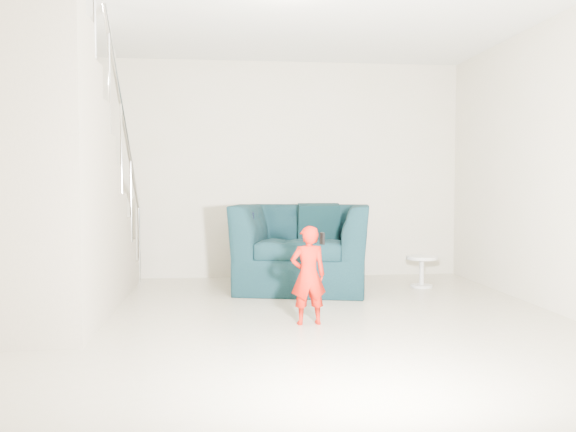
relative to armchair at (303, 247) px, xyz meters
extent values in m
plane|color=tan|center=(-0.38, -1.80, -0.47)|extent=(5.50, 5.50, 0.00)
plane|color=#BDB79A|center=(-0.38, 0.95, 0.88)|extent=(5.00, 0.00, 5.00)
plane|color=#BDB79A|center=(-0.38, -4.55, 0.88)|extent=(5.00, 0.00, 5.00)
imported|color=black|center=(0.00, 0.00, 0.00)|extent=(1.71, 1.58, 0.95)
imported|color=#8F0C04|center=(-0.18, -1.70, -0.06)|extent=(0.32, 0.23, 0.83)
cylinder|color=silver|center=(1.36, -0.02, -0.14)|extent=(0.35, 0.35, 0.04)
cylinder|color=silver|center=(1.36, -0.02, -0.31)|extent=(0.05, 0.05, 0.32)
cylinder|color=silver|center=(1.36, -0.02, -0.46)|extent=(0.25, 0.25, 0.03)
cube|color=#ADA089|center=(-2.38, 0.55, -0.34)|extent=(1.00, 0.30, 0.27)
cube|color=#ADA089|center=(-2.38, 0.25, -0.20)|extent=(1.00, 0.30, 0.54)
cube|color=#ADA089|center=(-2.38, -0.05, -0.07)|extent=(1.00, 0.30, 0.81)
cube|color=#ADA089|center=(-2.38, -0.35, 0.07)|extent=(1.00, 0.30, 1.08)
cube|color=#ADA089|center=(-2.38, -0.65, 0.20)|extent=(1.00, 0.30, 1.35)
cube|color=#ADA089|center=(-2.38, -0.95, 0.34)|extent=(1.00, 0.30, 1.62)
cube|color=#ADA089|center=(-2.38, -1.25, 0.47)|extent=(1.00, 0.30, 1.89)
cube|color=#ADA089|center=(-2.38, -1.55, 0.61)|extent=(1.00, 0.30, 2.16)
cube|color=#ADA089|center=(-2.38, -1.85, 0.74)|extent=(1.00, 0.30, 2.43)
cube|color=#ADA089|center=(-2.38, -2.15, 0.88)|extent=(1.00, 0.30, 2.70)
cylinder|color=silver|center=(-1.88, -0.80, 1.78)|extent=(0.04, 3.03, 2.73)
cylinder|color=silver|center=(-1.88, 0.70, 0.03)|extent=(0.04, 0.04, 1.00)
cube|color=black|center=(0.21, 0.23, 0.25)|extent=(0.47, 0.23, 0.47)
cube|color=black|center=(-0.58, 0.05, 0.12)|extent=(0.05, 0.49, 0.55)
cube|color=black|center=(-0.07, -1.70, 0.25)|extent=(0.04, 0.05, 0.10)
camera|label=1|loc=(-0.89, -6.69, 0.70)|focal=38.00mm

